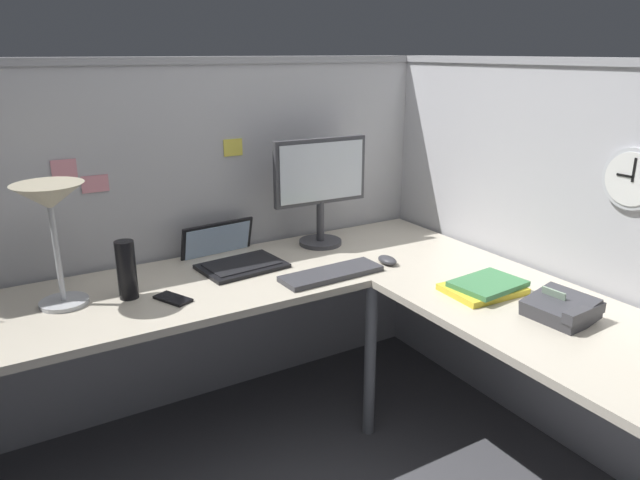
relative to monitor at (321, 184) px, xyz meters
The scene contains 17 objects.
ground_plane 1.22m from the monitor, 107.49° to the right, with size 6.80×6.80×0.00m, color #47474C.
cubicle_wall_back 0.65m from the monitor, 157.71° to the left, with size 2.57×0.12×1.58m.
cubicle_wall_right 1.15m from the monitor, 53.46° to the right, with size 0.12×2.37×1.58m.
desk 0.86m from the monitor, 116.83° to the right, with size 2.35×2.15×0.73m.
monitor is the anchor object (origin of this frame).
laptop 0.53m from the monitor, behind, with size 0.38×0.41×0.22m.
keyboard 0.50m from the monitor, 114.77° to the right, with size 0.43×0.14×0.02m, color #38383D.
computer_mouse 0.48m from the monitor, 74.11° to the right, with size 0.06×0.10×0.03m, color #38383D.
desk_lamp_dome 1.16m from the monitor, behind, with size 0.24×0.24×0.44m.
cell_phone 0.90m from the monitor, 160.59° to the right, with size 0.07×0.14×0.01m, color black.
thermos_flask 0.97m from the monitor, 169.23° to the right, with size 0.07×0.07×0.22m, color black.
office_phone 1.19m from the monitor, 75.71° to the right, with size 0.20×0.22×0.11m.
book_stack 0.89m from the monitor, 73.80° to the right, with size 0.30×0.23×0.04m.
wall_clock 1.27m from the monitor, 60.67° to the right, with size 0.04×0.22×0.22m.
pinned_note_leftmost 0.97m from the monitor, 169.29° to the left, with size 0.10×0.00×0.07m, color pink.
pinned_note_middle 1.08m from the monitor, behind, with size 0.09×0.00×0.09m, color pink.
pinned_note_rightmost 0.43m from the monitor, 152.76° to the left, with size 0.09×0.00×0.08m, color #EAD84C.
Camera 1 is at (-1.15, -1.62, 1.60)m, focal length 32.94 mm.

